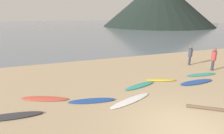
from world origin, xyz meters
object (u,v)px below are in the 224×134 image
at_px(surfboard_2, 92,101).
at_px(driftwood_log, 208,108).
at_px(person_1, 214,58).
at_px(surfboard_7, 201,75).
at_px(person_0, 190,54).
at_px(surfboard_4, 140,86).
at_px(surfboard_3, 131,100).
at_px(surfboard_1, 45,99).
at_px(surfboard_6, 197,82).
at_px(surfboard_5, 161,80).
at_px(surfboard_0, 8,117).

xyz_separation_m(surfboard_2, driftwood_log, (4.57, -2.54, 0.03)).
xyz_separation_m(person_1, driftwood_log, (-4.97, -4.27, -0.91)).
distance_m(surfboard_7, person_0, 2.72).
xyz_separation_m(surfboard_4, surfboard_7, (4.92, 0.30, -0.01)).
bearing_deg(surfboard_3, surfboard_1, 137.50).
distance_m(surfboard_6, person_1, 3.50).
relative_size(surfboard_4, surfboard_7, 0.96).
bearing_deg(surfboard_4, surfboard_5, -3.59).
xyz_separation_m(surfboard_1, person_0, (11.19, 2.49, 0.86)).
xyz_separation_m(surfboard_7, person_1, (1.56, 0.55, 0.94)).
bearing_deg(surfboard_3, surfboard_0, 155.94).
relative_size(surfboard_5, surfboard_7, 0.83).
xyz_separation_m(surfboard_1, person_1, (11.67, 0.71, 0.94)).
distance_m(surfboard_0, surfboard_5, 8.38).
distance_m(surfboard_1, surfboard_4, 5.18).
relative_size(surfboard_2, surfboard_4, 1.02).
bearing_deg(person_1, surfboard_0, 154.74).
bearing_deg(surfboard_5, person_1, 25.52).
height_order(surfboard_1, surfboard_7, surfboard_1).
height_order(surfboard_6, person_1, person_1).
height_order(surfboard_5, person_0, person_0).
bearing_deg(person_1, driftwood_log, -173.01).
relative_size(surfboard_1, driftwood_log, 1.30).
xyz_separation_m(surfboard_1, surfboard_4, (5.18, -0.15, 0.00)).
distance_m(surfboard_0, surfboard_1, 1.87).
bearing_deg(surfboard_6, surfboard_7, 34.05).
height_order(surfboard_3, surfboard_4, surfboard_4).
xyz_separation_m(surfboard_0, person_0, (12.59, 3.72, 0.86)).
bearing_deg(surfboard_7, driftwood_log, -127.44).
height_order(person_1, driftwood_log, person_1).
xyz_separation_m(surfboard_4, driftwood_log, (1.51, -3.42, 0.03)).
bearing_deg(surfboard_3, surfboard_7, -3.68).
bearing_deg(person_0, surfboard_3, 65.79).
distance_m(surfboard_0, surfboard_7, 11.59).
height_order(surfboard_3, surfboard_5, surfboard_5).
bearing_deg(driftwood_log, person_0, 53.44).
relative_size(surfboard_1, surfboard_5, 1.22).
bearing_deg(surfboard_1, surfboard_7, 24.95).
bearing_deg(surfboard_2, surfboard_4, 27.52).
distance_m(surfboard_2, person_1, 9.74).
bearing_deg(surfboard_1, surfboard_2, -1.55).
bearing_deg(driftwood_log, person_1, 40.68).
relative_size(surfboard_6, driftwood_log, 1.36).
distance_m(surfboard_2, surfboard_3, 1.85).
bearing_deg(surfboard_4, person_0, 8.25).
relative_size(surfboard_0, surfboard_7, 1.17).
bearing_deg(surfboard_2, surfboard_1, 165.95).
relative_size(surfboard_7, person_1, 1.38).
bearing_deg(surfboard_1, surfboard_4, 22.44).
height_order(surfboard_4, surfboard_5, surfboard_5).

